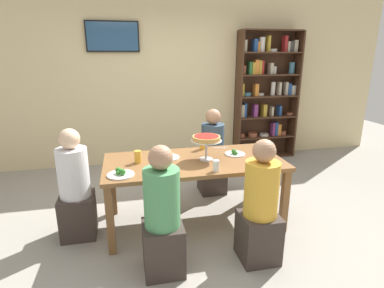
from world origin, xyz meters
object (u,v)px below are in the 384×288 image
Objects in this scene: beer_glass_amber_tall at (203,142)px; cutlery_fork_near at (221,148)px; diner_near_left at (163,220)px; diner_head_west at (76,192)px; salad_plate_far_diner at (235,153)px; water_glass_clear_near at (216,166)px; salad_plate_near_diner at (167,156)px; beer_glass_amber_short at (138,157)px; deep_dish_pizza_stand at (206,140)px; salad_plate_spare at (121,174)px; television at (113,36)px; diner_near_right at (260,211)px; dining_table at (194,167)px; bookshelf at (266,93)px; diner_far_right at (212,158)px; cutlery_knife_near at (259,166)px.

cutlery_fork_near is (0.22, -0.00, -0.08)m from beer_glass_amber_tall.
beer_glass_amber_tall is at bearing -29.69° from diner_near_left.
beer_glass_amber_tall is (1.41, 0.36, 0.33)m from diner_head_west.
salad_plate_far_diner is 2.01× the size of water_glass_clear_near.
salad_plate_near_diner is 1.90× the size of beer_glass_amber_short.
diner_near_left is at bearing -128.26° from deep_dish_pizza_stand.
cutlery_fork_near is at bearing 28.14° from salad_plate_spare.
salad_plate_spare reaches higher than cutlery_fork_near.
diner_near_left is 7.00× the size of beer_glass_amber_tall.
diner_near_right is at bearing -66.61° from television.
beer_glass_amber_tall is at bearing 86.01° from water_glass_clear_near.
cutlery_fork_near is at bearing 12.24° from diner_head_west.
dining_table is 10.50× the size of cutlery_fork_near.
salad_plate_near_diner is at bearing -137.27° from bookshelf.
deep_dish_pizza_stand is at bearing -4.50° from beer_glass_amber_short.
salad_plate_near_diner is 0.64m from water_glass_clear_near.
diner_far_right reaches higher than dining_table.
beer_glass_amber_tall is at bearing 62.65° from dining_table.
water_glass_clear_near is (-0.30, 0.39, 0.30)m from diner_near_right.
salad_plate_spare is 1.33m from cutlery_fork_near.
deep_dish_pizza_stand is 1.80× the size of cutlery_fork_near.
cutlery_fork_near is at bearing -1.32° from diner_far_right.
deep_dish_pizza_stand is at bearing 16.04° from salad_plate_spare.
television is 3.11m from cutlery_knife_near.
salad_plate_far_diner is (1.71, 0.07, 0.26)m from diner_head_west.
salad_plate_far_diner reaches higher than dining_table.
bookshelf reaches higher than deep_dish_pizza_stand.
dining_table is 11.51× the size of beer_glass_amber_tall.
salad_plate_far_diner is (-1.28, -1.94, -0.41)m from bookshelf.
diner_far_right is 3.54× the size of deep_dish_pizza_stand.
diner_near_right is 0.93m from deep_dish_pizza_stand.
water_glass_clear_near is (0.94, -2.47, -1.29)m from television.
water_glass_clear_near is (-0.35, -0.44, 0.04)m from salad_plate_far_diner.
cutlery_fork_near is at bearing 52.98° from deep_dish_pizza_stand.
diner_far_right reaches higher than deep_dish_pizza_stand.
bookshelf is 2.73m from television.
cutlery_fork_near is (-0.08, 0.28, -0.01)m from salad_plate_far_diner.
diner_head_west is (-0.42, -2.11, -1.59)m from television.
beer_glass_amber_tall is (0.06, 0.37, -0.14)m from deep_dish_pizza_stand.
diner_near_right is (0.43, -0.75, -0.17)m from dining_table.
diner_head_west reaches higher than water_glass_clear_near.
cutlery_knife_near is at bearing -2.06° from salad_plate_spare.
deep_dish_pizza_stand is at bearing -166.15° from salad_plate_far_diner.
salad_plate_near_diner is at bearing 153.41° from dining_table.
beer_glass_amber_short reaches higher than cutlery_knife_near.
beer_glass_amber_short is 0.73× the size of cutlery_knife_near.
salad_plate_far_diner is at bearing -57.57° from television.
deep_dish_pizza_stand reaches higher than salad_plate_far_diner.
salad_plate_spare is at bearing -164.58° from salad_plate_far_diner.
diner_head_west is 10.21× the size of water_glass_clear_near.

